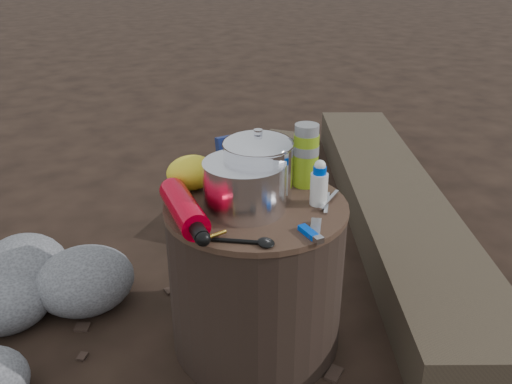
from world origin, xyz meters
name	(u,v)px	position (x,y,z in m)	size (l,w,h in m)	color
ground	(256,338)	(0.00, 0.00, 0.00)	(60.00, 60.00, 0.00)	black
stump	(256,275)	(0.00, 0.00, 0.22)	(0.48, 0.48, 0.44)	black
rock_ring	(48,354)	(-0.57, 0.05, 0.10)	(0.46, 1.00, 0.20)	slate
log_main	(392,204)	(0.80, 0.43, 0.09)	(0.34, 2.04, 0.17)	#3C3225
log_small	(252,176)	(0.42, 1.01, 0.05)	(0.21, 1.14, 0.10)	#3C3225
foil_windscreen	(245,186)	(-0.04, -0.01, 0.51)	(0.21, 0.21, 0.13)	silver
camping_pot	(258,166)	(0.02, 0.03, 0.54)	(0.18, 0.18, 0.18)	silver
fuel_bottle	(184,208)	(-0.20, -0.02, 0.48)	(0.07, 0.29, 0.07)	red
thermos	(306,156)	(0.18, 0.06, 0.53)	(0.07, 0.07, 0.18)	#81A819
travel_mug	(280,159)	(0.14, 0.14, 0.50)	(0.07, 0.07, 0.11)	black
stuff_sack	(191,173)	(-0.12, 0.16, 0.49)	(0.14, 0.11, 0.10)	yellow
food_pouch	(233,156)	(0.01, 0.20, 0.51)	(0.10, 0.02, 0.12)	#121D52
lighter	(309,232)	(0.05, -0.20, 0.45)	(0.02, 0.08, 0.01)	#003ECB
multitool	(315,229)	(0.07, -0.19, 0.45)	(0.02, 0.09, 0.01)	#B5B5BB
pot_grabber	(327,202)	(0.17, -0.07, 0.45)	(0.03, 0.12, 0.01)	#B5B5BB
spork	(236,240)	(-0.12, -0.16, 0.45)	(0.03, 0.15, 0.01)	black
squeeze_bottle	(319,185)	(0.15, -0.06, 0.50)	(0.05, 0.05, 0.11)	silver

